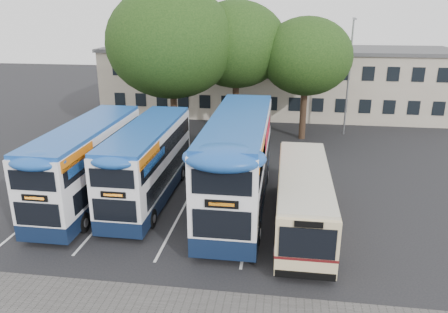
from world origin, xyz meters
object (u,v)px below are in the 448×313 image
Objects in this scene: tree_left at (171,43)px; tree_mid at (236,45)px; lamp_post at (349,71)px; bus_dd_right at (238,158)px; tree_right at (306,57)px; bus_dd_left at (88,160)px; bus_single at (303,195)px; bus_dd_mid at (149,159)px.

tree_left is 5.02m from tree_mid.
lamp_post is 0.79× the size of bus_dd_right.
lamp_post is at bearing 26.89° from tree_right.
bus_dd_right is (-7.00, -14.68, -2.46)m from lamp_post.
bus_dd_left is 0.87× the size of bus_dd_right.
tree_mid is 15.94m from bus_dd_left.
lamp_post is at bearing 77.00° from bus_single.
tree_mid is at bearing -172.08° from lamp_post.
tree_right is (9.78, 1.74, -1.03)m from tree_left.
bus_dd_right is at bearing 151.58° from bus_single.
tree_right is 18.05m from bus_dd_left.
tree_right is 0.95× the size of bus_dd_mid.
tree_right reaches higher than bus_dd_right.
bus_dd_left is 3.09m from bus_dd_mid.
lamp_post is at bearing 45.78° from bus_dd_left.
tree_left reaches higher than bus_dd_right.
tree_right reaches higher than bus_dd_left.
tree_mid is at bearing 76.96° from bus_dd_mid.
bus_single is at bearing -28.42° from bus_dd_right.
lamp_post is 0.97× the size of bus_single.
lamp_post is 18.82m from bus_dd_mid.
tree_mid is 16.90m from bus_single.
tree_left is at bearing -169.92° from tree_right.
lamp_post is 21.35m from bus_dd_left.
bus_dd_right is (1.71, -13.47, -4.45)m from tree_mid.
bus_dd_right reaches higher than bus_single.
tree_mid is (4.48, 2.25, -0.27)m from tree_left.
bus_dd_right is at bearing -3.33° from bus_dd_mid.
bus_dd_left is at bearing -97.64° from tree_left.
bus_dd_left is (-6.05, -13.95, -4.79)m from tree_mid.
lamp_post is at bearing 50.75° from bus_dd_mid.
tree_mid reaches higher than tree_right.
lamp_post is at bearing 64.50° from bus_dd_right.
bus_dd_mid is at bearing -103.04° from tree_mid.
tree_right reaches higher than lamp_post.
lamp_post is 0.94× the size of bus_dd_mid.
lamp_post is at bearing 7.92° from tree_mid.
bus_single is (-3.79, -16.42, -3.51)m from lamp_post.
bus_dd_left reaches higher than bus_single.
tree_right is 0.81× the size of bus_dd_right.
tree_right is at bearing -5.55° from tree_mid.
bus_dd_right is at bearing 3.57° from bus_dd_left.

